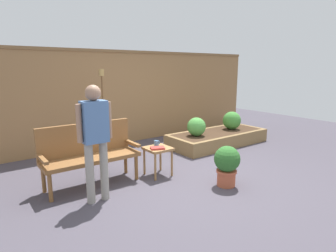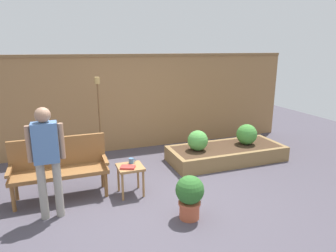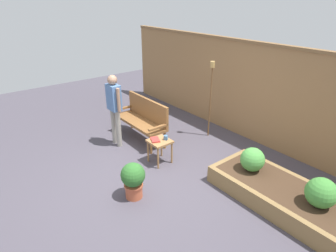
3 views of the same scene
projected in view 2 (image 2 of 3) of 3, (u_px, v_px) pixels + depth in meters
ground_plane at (157, 200)px, 4.65m from camera, size 14.00×14.00×0.00m
fence_back at (120, 103)px, 6.73m from camera, size 8.40×0.14×2.16m
garden_bench at (59, 163)px, 4.66m from camera, size 1.44×0.48×0.94m
side_table at (130, 171)px, 4.75m from camera, size 0.40×0.40×0.48m
cup_on_table at (131, 161)px, 4.83m from camera, size 0.11×0.08×0.09m
book_on_table at (128, 167)px, 4.65m from camera, size 0.26×0.23×0.03m
potted_boxwood at (190, 195)px, 4.08m from camera, size 0.39×0.39×0.62m
raised_planter_bed at (226, 153)px, 6.26m from camera, size 2.40×1.00×0.30m
shrub_near_bench at (198, 141)px, 5.95m from camera, size 0.41×0.41×0.41m
shrub_far_corner at (247, 134)px, 6.33m from camera, size 0.43×0.43×0.43m
tiki_torch at (99, 105)px, 5.91m from camera, size 0.10×0.10×1.74m
person_by_bench at (47, 154)px, 3.95m from camera, size 0.47×0.20×1.56m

